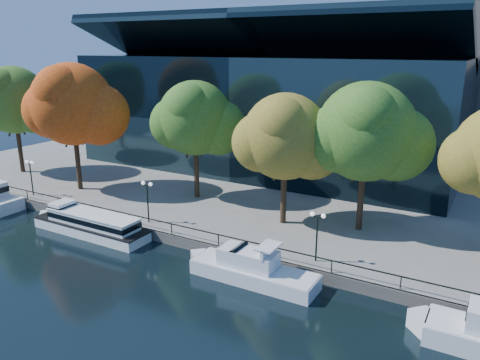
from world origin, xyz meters
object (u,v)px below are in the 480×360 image
Objects in this scene: tree_2 at (196,120)px; lamp_0 at (30,170)px; tree_0 at (14,102)px; tour_boat at (88,222)px; tree_3 at (286,139)px; lamp_1 at (147,192)px; cruiser_near at (249,268)px; tree_1 at (73,106)px; tree_4 at (368,134)px; lamp_2 at (317,226)px.

lamp_0 is at bearing -152.61° from tree_2.
tour_boat is at bearing -22.51° from tree_0.
lamp_1 is at bearing -151.25° from tree_3.
tour_boat is 1.25× the size of cruiser_near.
tree_1 is 25.55m from tree_3.
tree_1 is 32.49m from tree_4.
tree_4 is 36.61m from lamp_0.
lamp_1 reaches higher than cruiser_near.
tree_4 reaches higher than tree_2.
tree_3 is at bearing 12.44° from lamp_0.
lamp_2 is at bearing 42.81° from cruiser_near.
lamp_2 is (5.60, -6.26, -5.20)m from tree_3.
tree_3 is at bearing 131.82° from lamp_2.
tree_2 is at bearing 17.56° from tree_1.
tree_0 is 1.13× the size of tree_3.
tree_3 is 3.06× the size of lamp_0.
tree_1 is 1.08× the size of tree_4.
tree_4 reaches higher than tree_3.
tree_0 reaches higher than tour_boat.
lamp_2 is at bearing 0.00° from lamp_0.
cruiser_near is at bearing -113.61° from tree_4.
tour_boat is 22.21m from lamp_2.
tree_2 is (26.64, 2.69, -0.70)m from tree_0.
tree_0 reaches higher than lamp_2.
tree_2 reaches higher than lamp_0.
tree_1 is (-9.24, 7.51, 9.66)m from tour_boat.
tree_0 is at bearing 167.51° from lamp_1.
tree_3 reaches higher than lamp_0.
tree_4 is 3.34× the size of lamp_0.
lamp_2 is at bearing -7.73° from tree_0.
tour_boat is 12.92m from lamp_0.
tree_1 is 3.63× the size of lamp_2.
tree_4 is (5.19, 11.88, 8.92)m from cruiser_near.
cruiser_near is 0.82× the size of tree_4.
tree_0 is 44.77m from lamp_2.
tour_boat is at bearing -171.62° from lamp_2.
cruiser_near is 2.74× the size of lamp_0.
tree_0 is (-22.13, 9.17, 9.27)m from tour_boat.
lamp_1 and lamp_2 have the same top height.
tree_1 reaches higher than tree_0.
cruiser_near is 20.11m from tree_2.
tree_3 is at bearing 30.33° from tour_boat.
lamp_1 is (-13.03, 3.69, 2.99)m from cruiser_near.
cruiser_near is 6.19m from lamp_2.
lamp_1 is at bearing 33.89° from tour_boat.
lamp_0 reaches higher than tour_boat.
tree_0 is 13.24m from lamp_0.
tree_4 reaches higher than lamp_2.
tree_3 reaches higher than lamp_1.
tree_2 is 0.95× the size of tree_4.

